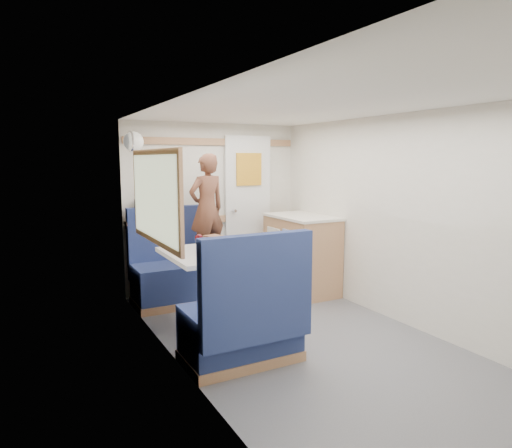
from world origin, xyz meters
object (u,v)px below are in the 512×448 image
galley_counter (301,254)px  tumbler_mid (180,245)px  dome_light (133,142)px  beer_glass (223,244)px  salt_grinder (203,248)px  bench_far (174,276)px  duffel_bag (159,209)px  tumbler_right (204,243)px  dinette_table (202,269)px  tumbler_left (206,256)px  tray (236,255)px  person (207,208)px  wine_glass (199,239)px  pepper_grinder (205,245)px  bench_near (244,326)px  bread_loaf (217,242)px  cheese_block (211,252)px  orange_fruit (229,247)px

galley_counter → tumbler_mid: galley_counter is taller
dome_light → beer_glass: (0.61, -0.82, -0.98)m
galley_counter → salt_grinder: 1.60m
bench_far → galley_counter: (1.47, -0.31, 0.17)m
bench_far → duffel_bag: size_ratio=2.15×
bench_far → tumbler_right: bench_far is taller
dinette_table → tumbler_left: 0.44m
tray → beer_glass: 0.33m
dome_light → tumbler_mid: dome_light is taller
tumbler_left → dome_light: bearing=102.9°
dome_light → tumbler_mid: 1.22m
person → salt_grinder: bearing=53.7°
wine_glass → bench_far: bearing=89.4°
tray → wine_glass: wine_glass is taller
dome_light → pepper_grinder: (0.47, -0.73, -0.98)m
dome_light → tumbler_left: 1.59m
tray → bench_near: bearing=-110.3°
beer_glass → tumbler_mid: bearing=162.8°
bread_loaf → tumbler_mid: bearing=-176.9°
pepper_grinder → salt_grinder: salt_grinder is taller
bench_near → bread_loaf: bearing=77.7°
dome_light → bread_loaf: (0.61, -0.68, -0.97)m
wine_glass → bread_loaf: 0.27m
bench_far → person: size_ratio=0.89×
tray → salt_grinder: 0.34m
dome_light → salt_grinder: (0.39, -0.88, -0.98)m
dinette_table → salt_grinder: salt_grinder is taller
tumbler_mid → tumbler_right: tumbler_mid is taller
wine_glass → duffel_bag: bearing=93.0°
person → dome_light: bearing=-20.7°
galley_counter → tumbler_left: 1.85m
beer_glass → duffel_bag: bearing=104.9°
tray → beer_glass: beer_glass is taller
dinette_table → bread_loaf: bread_loaf is taller
duffel_bag → bread_loaf: duffel_bag is taller
cheese_block → pepper_grinder: size_ratio=0.98×
tumbler_right → salt_grinder: (-0.09, -0.20, -0.00)m
duffel_bag → orange_fruit: (0.27, -1.26, -0.24)m
duffel_bag → orange_fruit: size_ratio=6.56×
pepper_grinder → bread_loaf: size_ratio=0.35×
cheese_block → bench_near: bearing=-91.1°
person → duffel_bag: size_ratio=2.42×
tumbler_mid → cheese_block: bearing=-62.5°
dinette_table → bench_near: bearing=-90.0°
bench_near → tumbler_mid: (-0.16, 1.01, 0.48)m
bench_far → beer_glass: bench_far is taller
dinette_table → bench_far: size_ratio=0.88×
cheese_block → beer_glass: bearing=44.4°
dinette_table → wine_glass: size_ratio=5.48×
dome_light → duffel_bag: size_ratio=0.41×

